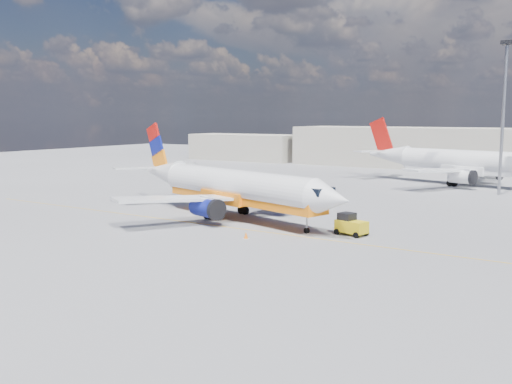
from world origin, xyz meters
The scene contains 9 objects.
ground centered at (0.00, 0.00, 0.00)m, with size 240.00×240.00×0.00m, color slate.
taxi_line centered at (0.00, 3.00, 0.01)m, with size 70.00×0.15×0.01m, color gold.
terminal_main centered at (5.00, 75.00, 4.00)m, with size 70.00×14.00×8.00m, color #BAB2A0.
terminal_annex centered at (-45.00, 72.00, 3.00)m, with size 26.00×10.00×6.00m, color #BAB2A0.
main_jet centered at (-3.35, 7.28, 3.19)m, with size 31.68×24.16×9.58m.
second_jet centered at (10.41, 48.43, 3.37)m, with size 33.54×25.75×10.12m.
gse_tug centered at (10.24, 5.91, 0.91)m, with size 2.96×2.22×1.92m.
traffic_cone centered at (3.43, -0.33, 0.29)m, with size 0.43×0.43×0.60m.
floodlight_mast centered at (16.48, 40.07, 11.87)m, with size 1.44×1.44×19.79m.
Camera 1 is at (29.61, -39.61, 10.32)m, focal length 40.00 mm.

